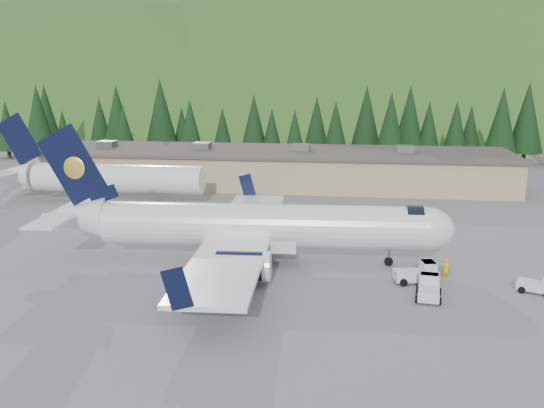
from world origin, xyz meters
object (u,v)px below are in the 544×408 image
Objects in this scene: terminal_building at (268,167)px; ramp_worker at (446,269)px; baggage_tug_b at (540,285)px; second_airliner at (96,177)px; baggage_tug_c at (429,288)px; airliner at (251,227)px; baggage_tug_a at (418,273)px.

terminal_building reaches higher than ramp_worker.
ramp_worker is at bearing -173.53° from baggage_tug_b.
second_airliner is 15.22× the size of ramp_worker.
second_airliner is at bearing -30.16° from ramp_worker.
ramp_worker is (1.81, 4.24, 0.18)m from baggage_tug_c.
baggage_tug_b is 1.71× the size of ramp_worker.
airliner is 1.33× the size of second_airliner.
terminal_building is (19.91, 16.00, -0.70)m from second_airliner.
baggage_tug_c is 1.78× the size of ramp_worker.
second_airliner reaches higher than ramp_worker.
airliner reaches higher than baggage_tug_a.
baggage_tug_a is 1.13× the size of baggage_tug_b.
baggage_tug_c is at bearing -36.78° from second_airliner.
ramp_worker is at bearing 11.21° from baggage_tug_a.
baggage_tug_a is at bearing -16.28° from airliner.
baggage_tug_a is 9.07m from baggage_tug_b.
baggage_tug_c is 48.51m from terminal_building.
airliner is 0.52× the size of terminal_building.
terminal_building is at bearing 146.85° from baggage_tug_b.
second_airliner is 45.83m from baggage_tug_a.
airliner is 11.85× the size of baggage_tug_b.
ramp_worker is (-6.72, 2.18, 0.24)m from baggage_tug_b.
baggage_tug_c is at bearing -27.50° from airliner.
second_airliner is (-23.86, 22.05, 0.09)m from airliner.
terminal_building is (-18.12, 41.44, 1.85)m from baggage_tug_a.
baggage_tug_a is 3.36m from baggage_tug_c.
second_airliner is 0.39× the size of terminal_building.
baggage_tug_b is at bearing -57.60° from terminal_building.
second_airliner is at bearing 134.41° from airliner.
second_airliner is at bearing 174.85° from baggage_tug_b.
terminal_building is (-18.57, 44.77, 1.90)m from baggage_tug_c.
second_airliner is 48.12m from baggage_tug_c.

